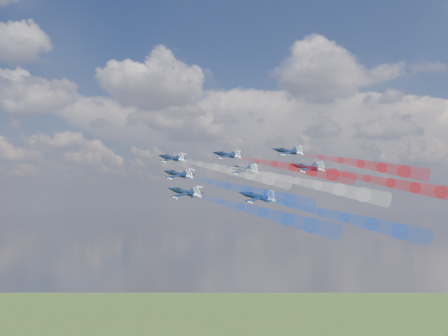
% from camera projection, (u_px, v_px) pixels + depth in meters
% --- Properties ---
extents(jet_lead, '(14.36, 12.62, 8.23)m').
position_uv_depth(jet_lead, '(172.00, 158.00, 167.52)').
color(jet_lead, black).
extents(trail_lead, '(36.95, 14.73, 12.42)m').
position_uv_depth(trail_lead, '(233.00, 171.00, 152.71)').
color(trail_lead, white).
extents(jet_inner_left, '(14.36, 12.62, 8.23)m').
position_uv_depth(jet_inner_left, '(179.00, 174.00, 151.29)').
color(jet_inner_left, black).
extents(trail_inner_left, '(36.95, 14.73, 12.42)m').
position_uv_depth(trail_inner_left, '(247.00, 190.00, 136.48)').
color(trail_inner_left, blue).
extents(jet_inner_right, '(14.36, 12.62, 8.23)m').
position_uv_depth(jet_inner_right, '(227.00, 155.00, 168.98)').
color(jet_inner_right, black).
extents(trail_inner_right, '(36.95, 14.73, 12.42)m').
position_uv_depth(trail_inner_right, '(293.00, 167.00, 154.17)').
color(trail_inner_right, red).
extents(jet_outer_left, '(14.36, 12.62, 8.23)m').
position_uv_depth(jet_outer_left, '(185.00, 192.00, 136.08)').
color(jet_outer_left, black).
extents(trail_outer_left, '(36.95, 14.73, 12.42)m').
position_uv_depth(trail_outer_left, '(263.00, 213.00, 121.27)').
color(trail_outer_left, blue).
extents(jet_center_third, '(14.36, 12.62, 8.23)m').
position_uv_depth(jet_center_third, '(243.00, 170.00, 152.37)').
color(jet_center_third, black).
extents(trail_center_third, '(36.95, 14.73, 12.42)m').
position_uv_depth(trail_center_third, '(318.00, 185.00, 137.56)').
color(trail_center_third, white).
extents(jet_outer_right, '(14.36, 12.62, 8.23)m').
position_uv_depth(jet_outer_right, '(288.00, 152.00, 166.57)').
color(jet_outer_right, black).
extents(trail_outer_right, '(36.95, 14.73, 12.42)m').
position_uv_depth(trail_outer_right, '(361.00, 164.00, 151.76)').
color(trail_outer_right, red).
extents(jet_rear_left, '(14.36, 12.62, 8.23)m').
position_uv_depth(jet_rear_left, '(258.00, 197.00, 135.26)').
color(jet_rear_left, black).
extents(trail_rear_left, '(36.95, 14.73, 12.42)m').
position_uv_depth(trail_rear_left, '(345.00, 218.00, 120.45)').
color(trail_rear_left, blue).
extents(jet_rear_right, '(14.36, 12.62, 8.23)m').
position_uv_depth(jet_rear_right, '(308.00, 168.00, 151.69)').
color(jet_rear_right, black).
extents(trail_rear_right, '(36.95, 14.73, 12.42)m').
position_uv_depth(trail_rear_right, '(390.00, 183.00, 136.88)').
color(trail_rear_right, red).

